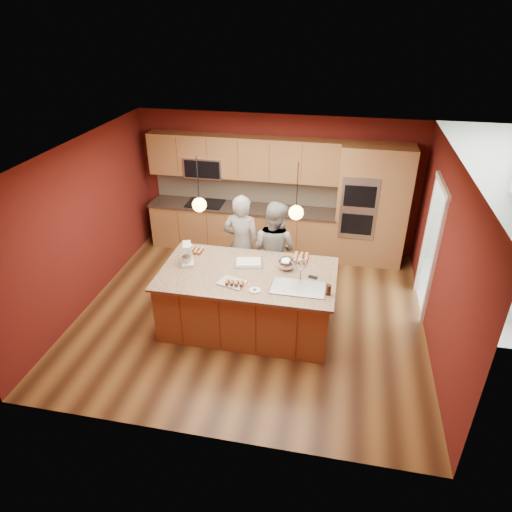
% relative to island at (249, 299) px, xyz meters
% --- Properties ---
extents(floor, '(5.50, 5.50, 0.00)m').
position_rel_island_xyz_m(floor, '(-0.03, 0.31, -0.49)').
color(floor, '#412614').
rests_on(floor, ground).
extents(ceiling, '(5.50, 5.50, 0.00)m').
position_rel_island_xyz_m(ceiling, '(-0.03, 0.31, 2.21)').
color(ceiling, silver).
rests_on(ceiling, ground).
extents(wall_back, '(5.50, 0.00, 5.50)m').
position_rel_island_xyz_m(wall_back, '(-0.03, 2.81, 0.86)').
color(wall_back, '#551511').
rests_on(wall_back, ground).
extents(wall_front, '(5.50, 0.00, 5.50)m').
position_rel_island_xyz_m(wall_front, '(-0.03, -2.19, 0.86)').
color(wall_front, '#551511').
rests_on(wall_front, ground).
extents(wall_left, '(0.00, 5.00, 5.00)m').
position_rel_island_xyz_m(wall_left, '(-2.78, 0.31, 0.86)').
color(wall_left, '#551511').
rests_on(wall_left, ground).
extents(wall_right, '(0.00, 5.00, 5.00)m').
position_rel_island_xyz_m(wall_right, '(2.72, 0.31, 0.86)').
color(wall_right, '#551511').
rests_on(wall_right, ground).
extents(cabinet_run, '(3.74, 0.64, 2.30)m').
position_rel_island_xyz_m(cabinet_run, '(-0.71, 2.56, 0.49)').
color(cabinet_run, '#986231').
rests_on(cabinet_run, floor).
extents(oven_column, '(1.30, 0.62, 2.30)m').
position_rel_island_xyz_m(oven_column, '(1.82, 2.50, 0.66)').
color(oven_column, '#986231').
rests_on(oven_column, floor).
extents(doorway_trim, '(0.08, 1.11, 2.20)m').
position_rel_island_xyz_m(doorway_trim, '(2.70, 1.11, 0.56)').
color(doorway_trim, white).
rests_on(doorway_trim, wall_right).
extents(pendant_left, '(0.20, 0.20, 0.80)m').
position_rel_island_xyz_m(pendant_left, '(-0.70, 0.00, 1.51)').
color(pendant_left, black).
rests_on(pendant_left, ceiling).
extents(pendant_right, '(0.20, 0.20, 0.80)m').
position_rel_island_xyz_m(pendant_right, '(0.67, 0.00, 1.51)').
color(pendant_right, black).
rests_on(pendant_right, ceiling).
extents(island, '(2.62, 1.47, 1.34)m').
position_rel_island_xyz_m(island, '(0.00, 0.00, 0.00)').
color(island, '#986231').
rests_on(island, floor).
extents(person_left, '(0.69, 0.48, 1.79)m').
position_rel_island_xyz_m(person_left, '(-0.33, 0.99, 0.40)').
color(person_left, black).
rests_on(person_left, floor).
extents(person_right, '(1.03, 0.93, 1.72)m').
position_rel_island_xyz_m(person_right, '(0.23, 0.99, 0.37)').
color(person_right, slate).
rests_on(person_right, floor).
extents(stand_mixer, '(0.25, 0.29, 0.35)m').
position_rel_island_xyz_m(stand_mixer, '(-0.97, 0.08, 0.62)').
color(stand_mixer, silver).
rests_on(stand_mixer, island).
extents(sheet_cake, '(0.49, 0.40, 0.05)m').
position_rel_island_xyz_m(sheet_cake, '(-0.05, 0.26, 0.49)').
color(sheet_cake, silver).
rests_on(sheet_cake, island).
extents(cooling_rack, '(0.44, 0.36, 0.02)m').
position_rel_island_xyz_m(cooling_rack, '(-0.17, -0.32, 0.48)').
color(cooling_rack, silver).
rests_on(cooling_rack, island).
extents(mixing_bowl, '(0.25, 0.25, 0.22)m').
position_rel_island_xyz_m(mixing_bowl, '(0.53, 0.23, 0.57)').
color(mixing_bowl, silver).
rests_on(mixing_bowl, island).
extents(plate, '(0.16, 0.16, 0.01)m').
position_rel_island_xyz_m(plate, '(0.19, -0.45, 0.48)').
color(plate, white).
rests_on(plate, island).
extents(tumbler, '(0.08, 0.08, 0.15)m').
position_rel_island_xyz_m(tumbler, '(1.20, -0.34, 0.55)').
color(tumbler, '#32180D').
rests_on(tumbler, island).
extents(phone, '(0.15, 0.11, 0.01)m').
position_rel_island_xyz_m(phone, '(0.95, 0.06, 0.48)').
color(phone, black).
rests_on(phone, island).
extents(cupcakes_left, '(0.22, 0.22, 0.07)m').
position_rel_island_xyz_m(cupcakes_left, '(-0.96, 0.47, 0.50)').
color(cupcakes_left, '#DC914F').
rests_on(cupcakes_left, island).
extents(cupcakes_rack, '(0.28, 0.14, 0.06)m').
position_rel_island_xyz_m(cupcakes_rack, '(-0.12, -0.37, 0.52)').
color(cupcakes_rack, '#DC914F').
rests_on(cupcakes_rack, island).
extents(cupcakes_right, '(0.25, 0.33, 0.07)m').
position_rel_island_xyz_m(cupcakes_right, '(0.72, 0.54, 0.51)').
color(cupcakes_right, '#DC914F').
rests_on(cupcakes_right, island).
extents(dryer, '(0.70, 0.71, 0.89)m').
position_rel_island_xyz_m(dryer, '(4.16, 1.81, -0.05)').
color(dryer, silver).
rests_on(dryer, floor).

